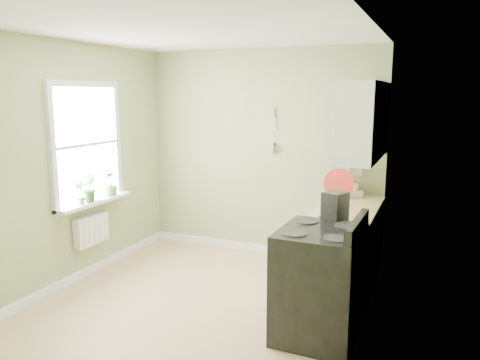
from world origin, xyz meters
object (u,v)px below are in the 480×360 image
at_px(stove, 320,282).
at_px(kettle, 340,188).
at_px(stand_mixer, 354,181).
at_px(coffee_maker, 335,210).

distance_m(stove, kettle, 1.86).
height_order(stove, stand_mixer, stand_mixer).
xyz_separation_m(stove, kettle, (-0.20, 1.78, 0.51)).
xyz_separation_m(stand_mixer, coffee_maker, (0.07, -1.43, -0.02)).
bearing_deg(stand_mixer, kettle, -158.19).
distance_m(kettle, coffee_maker, 1.39).
bearing_deg(coffee_maker, kettle, 99.24).
xyz_separation_m(kettle, coffee_maker, (0.22, -1.37, 0.06)).
height_order(stand_mixer, coffee_maker, stand_mixer).
bearing_deg(stove, coffee_maker, 86.11).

